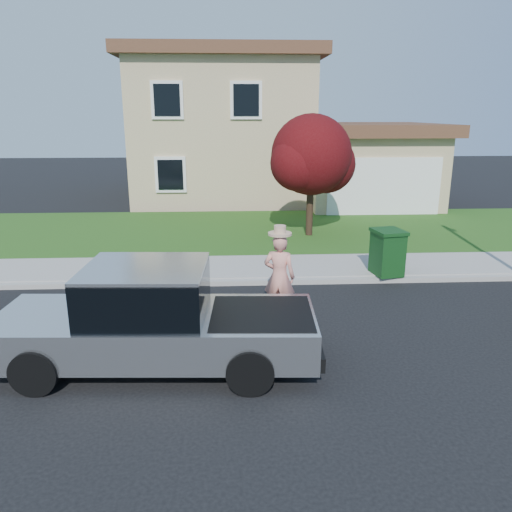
{
  "coord_description": "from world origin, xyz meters",
  "views": [
    {
      "loc": [
        0.3,
        -8.81,
        4.11
      ],
      "look_at": [
        0.82,
        1.28,
        1.2
      ],
      "focal_mm": 35.0,
      "sensor_mm": 36.0,
      "label": 1
    }
  ],
  "objects_px": {
    "pickup_truck": "(155,321)",
    "trash_bin": "(387,252)",
    "woman": "(279,275)",
    "ornamental_tree": "(312,159)"
  },
  "relations": [
    {
      "from": "pickup_truck",
      "to": "trash_bin",
      "type": "bearing_deg",
      "value": 42.27
    },
    {
      "from": "woman",
      "to": "ornamental_tree",
      "type": "xyz_separation_m",
      "value": [
        1.73,
        6.83,
        1.73
      ]
    },
    {
      "from": "ornamental_tree",
      "to": "trash_bin",
      "type": "height_order",
      "value": "ornamental_tree"
    },
    {
      "from": "pickup_truck",
      "to": "ornamental_tree",
      "type": "xyz_separation_m",
      "value": [
        3.98,
        8.81,
        1.84
      ]
    },
    {
      "from": "woman",
      "to": "trash_bin",
      "type": "relative_size",
      "value": 1.7
    },
    {
      "from": "pickup_truck",
      "to": "ornamental_tree",
      "type": "distance_m",
      "value": 9.84
    },
    {
      "from": "pickup_truck",
      "to": "woman",
      "type": "xyz_separation_m",
      "value": [
        2.25,
        1.98,
        0.11
      ]
    },
    {
      "from": "pickup_truck",
      "to": "woman",
      "type": "height_order",
      "value": "woman"
    },
    {
      "from": "ornamental_tree",
      "to": "trash_bin",
      "type": "distance_m",
      "value": 5.08
    },
    {
      "from": "pickup_truck",
      "to": "woman",
      "type": "bearing_deg",
      "value": 44.22
    }
  ]
}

